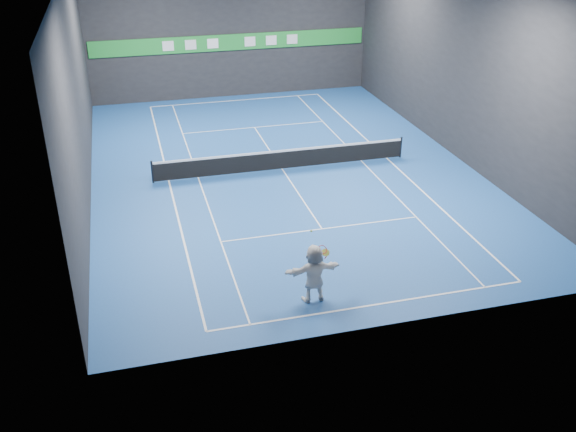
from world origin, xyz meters
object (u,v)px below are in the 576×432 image
object	(u,v)px
tennis_ball	(311,231)
player	(314,273)
tennis_racket	(323,252)
tennis_net	(282,159)

from	to	relation	value
tennis_ball	player	bearing A→B (deg)	-7.60
player	tennis_racket	world-z (taller)	player
player	tennis_net	bearing A→B (deg)	-101.81
player	tennis_net	world-z (taller)	player
tennis_ball	tennis_net	xyz separation A→B (m)	(1.90, 11.06, -2.05)
player	tennis_racket	xyz separation A→B (m)	(0.30, 0.05, 0.74)
player	tennis_ball	size ratio (longest dim) A/B	30.48
player	tennis_racket	size ratio (longest dim) A/B	2.68
tennis_racket	player	bearing A→B (deg)	-170.88
tennis_net	tennis_racket	distance (m)	11.19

